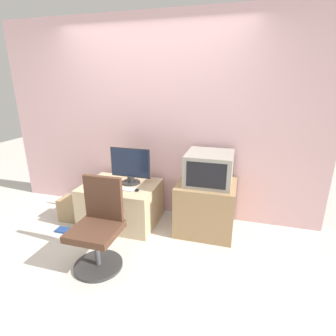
# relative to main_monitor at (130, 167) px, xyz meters

# --- Properties ---
(ground_plane) EXTENTS (12.00, 12.00, 0.00)m
(ground_plane) POSITION_rel_main_monitor_xyz_m (0.20, -0.93, -0.76)
(ground_plane) COLOR beige
(wall_back) EXTENTS (4.40, 0.05, 2.60)m
(wall_back) POSITION_rel_main_monitor_xyz_m (0.20, 0.39, 0.54)
(wall_back) COLOR beige
(wall_back) RESTS_ON ground_plane
(desk) EXTENTS (0.94, 0.73, 0.53)m
(desk) POSITION_rel_main_monitor_xyz_m (-0.11, -0.08, -0.49)
(desk) COLOR #CCB289
(desk) RESTS_ON ground_plane
(side_stand) EXTENTS (0.69, 0.63, 0.63)m
(side_stand) POSITION_rel_main_monitor_xyz_m (0.98, 0.02, -0.44)
(side_stand) COLOR #A37F56
(side_stand) RESTS_ON ground_plane
(main_monitor) EXTENTS (0.53, 0.24, 0.47)m
(main_monitor) POSITION_rel_main_monitor_xyz_m (0.00, 0.00, 0.00)
(main_monitor) COLOR #2D2D2D
(main_monitor) RESTS_ON desk
(keyboard) EXTENTS (0.30, 0.11, 0.01)m
(keyboard) POSITION_rel_main_monitor_xyz_m (-0.01, -0.22, -0.22)
(keyboard) COLOR silver
(keyboard) RESTS_ON desk
(mouse) EXTENTS (0.05, 0.04, 0.04)m
(mouse) POSITION_rel_main_monitor_xyz_m (0.18, -0.23, -0.21)
(mouse) COLOR black
(mouse) RESTS_ON desk
(crt_tv) EXTENTS (0.54, 0.54, 0.37)m
(crt_tv) POSITION_rel_main_monitor_xyz_m (1.00, 0.03, 0.06)
(crt_tv) COLOR gray
(crt_tv) RESTS_ON side_stand
(office_chair) EXTENTS (0.49, 0.49, 0.91)m
(office_chair) POSITION_rel_main_monitor_xyz_m (0.05, -0.93, -0.36)
(office_chair) COLOR #333333
(office_chair) RESTS_ON ground_plane
(cardboard_box_lower) EXTENTS (0.27, 0.26, 0.31)m
(cardboard_box_lower) POSITION_rel_main_monitor_xyz_m (-0.80, -0.21, -0.61)
(cardboard_box_lower) COLOR #A3845B
(cardboard_box_lower) RESTS_ON ground_plane
(book) EXTENTS (0.22, 0.12, 0.02)m
(book) POSITION_rel_main_monitor_xyz_m (-0.70, -0.52, -0.75)
(book) COLOR navy
(book) RESTS_ON ground_plane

